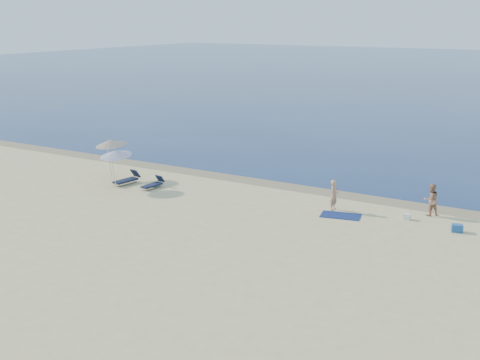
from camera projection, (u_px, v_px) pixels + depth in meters
name	position (u px, v px, depth m)	size (l,w,h in m)	color
ground	(49.00, 352.00, 17.36)	(160.00, 160.00, 0.00)	beige
wet_sand_strip	(315.00, 190.00, 33.55)	(240.00, 1.60, 0.00)	#847254
person_left	(334.00, 195.00, 29.91)	(0.57, 0.37, 1.56)	tan
person_right	(431.00, 200.00, 29.13)	(0.78, 0.60, 1.59)	#AD765B
beach_towel	(341.00, 216.00, 29.23)	(1.90, 1.06, 0.03)	#0F1C4F
white_bag	(407.00, 217.00, 28.70)	(0.32, 0.28, 0.28)	silver
blue_cooler	(457.00, 228.00, 27.03)	(0.49, 0.35, 0.35)	#1A4E91
umbrella_near	(116.00, 153.00, 33.57)	(1.94, 1.96, 2.32)	silver
umbrella_far	(111.00, 142.00, 35.69)	(2.43, 2.45, 2.46)	silver
lounger_left	(127.00, 179.00, 34.79)	(0.83, 1.76, 0.75)	#121A32
lounger_right	(153.00, 184.00, 33.92)	(0.65, 1.53, 0.65)	#141C39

